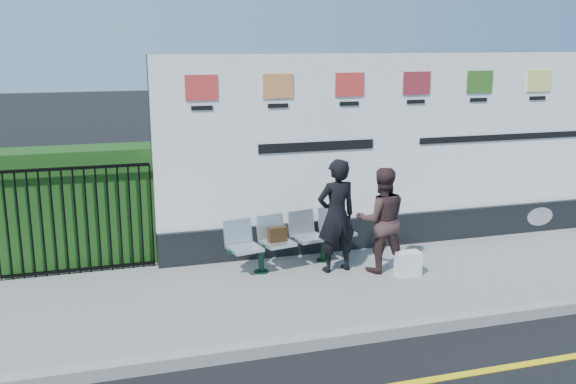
% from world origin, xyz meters
% --- Properties ---
extents(ground, '(80.00, 80.00, 0.00)m').
position_xyz_m(ground, '(0.00, 0.00, 0.00)').
color(ground, black).
extents(pavement, '(14.00, 3.00, 0.12)m').
position_xyz_m(pavement, '(0.00, 2.50, 0.06)').
color(pavement, gray).
rests_on(pavement, ground).
extents(kerb, '(14.00, 0.18, 0.14)m').
position_xyz_m(kerb, '(0.00, 1.00, 0.07)').
color(kerb, gray).
rests_on(kerb, ground).
extents(yellow_line, '(14.00, 0.10, 0.01)m').
position_xyz_m(yellow_line, '(0.00, 0.00, 0.00)').
color(yellow_line, yellow).
rests_on(yellow_line, ground).
extents(billboard, '(8.00, 0.30, 3.00)m').
position_xyz_m(billboard, '(0.50, 3.85, 1.42)').
color(billboard, black).
rests_on(billboard, pavement).
extents(hedge, '(2.35, 0.70, 1.70)m').
position_xyz_m(hedge, '(-4.58, 4.30, 0.97)').
color(hedge, '#1B4514').
rests_on(hedge, pavement).
extents(railing, '(2.05, 0.06, 1.54)m').
position_xyz_m(railing, '(-4.58, 3.85, 0.89)').
color(railing, black).
rests_on(railing, pavement).
extents(bench, '(2.01, 0.90, 0.42)m').
position_xyz_m(bench, '(-1.63, 3.25, 0.33)').
color(bench, silver).
rests_on(bench, pavement).
extents(woman_left, '(0.63, 0.46, 1.61)m').
position_xyz_m(woman_left, '(-1.10, 2.92, 0.92)').
color(woman_left, black).
rests_on(woman_left, pavement).
extents(woman_right, '(0.81, 0.67, 1.49)m').
position_xyz_m(woman_right, '(-0.50, 2.73, 0.87)').
color(woman_right, '#392524').
rests_on(woman_right, pavement).
extents(handbag_brown, '(0.28, 0.15, 0.21)m').
position_xyz_m(handbag_brown, '(-1.88, 3.20, 0.64)').
color(handbag_brown, black).
rests_on(handbag_brown, bench).
extents(carrier_bag_white, '(0.34, 0.20, 0.34)m').
position_xyz_m(carrier_bag_white, '(-0.20, 2.46, 0.29)').
color(carrier_bag_white, silver).
rests_on(carrier_bag_white, pavement).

